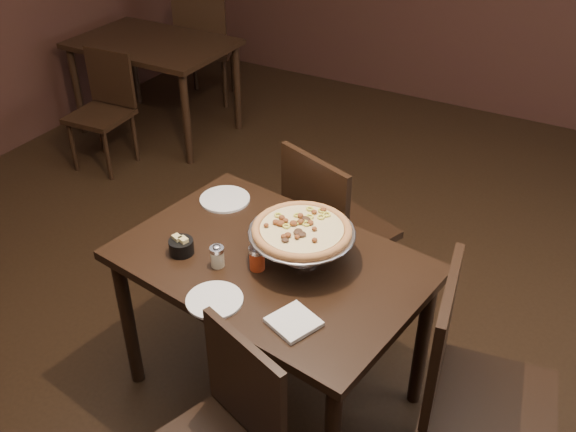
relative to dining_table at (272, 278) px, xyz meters
The scene contains 15 objects.
room 0.75m from the dining_table, 55.97° to the left, with size 6.04×7.04×2.84m.
dining_table is the anchor object (origin of this frame).
background_table 2.91m from the dining_table, 138.71° to the left, with size 1.19×0.79×0.74m.
pizza_stand 0.27m from the dining_table, 28.14° to the left, with size 0.43×0.43×0.18m.
parmesan_shaker 0.26m from the dining_table, 139.21° to the right, with size 0.06×0.06×0.10m.
pepper_flake_shaker 0.18m from the dining_table, 101.85° to the right, with size 0.07×0.07×0.11m.
packet_caddy 0.39m from the dining_table, 157.22° to the right, with size 0.10×0.10×0.08m.
napkin_stack 0.40m from the dining_table, 47.62° to the right, with size 0.16×0.16×0.02m, color silver.
plate_left 0.51m from the dining_table, 146.00° to the left, with size 0.23×0.23×0.01m, color silver.
plate_near 0.35m from the dining_table, 99.37° to the right, with size 0.21×0.21×0.01m, color silver.
serving_spatula 0.24m from the dining_table, ahead, with size 0.17×0.17×0.02m.
chair_far 0.66m from the dining_table, 93.02° to the left, with size 0.57×0.57×0.95m.
chair_side 0.88m from the dining_table, ahead, with size 0.53×0.53×0.99m.
bg_chair_far 3.39m from the dining_table, 130.20° to the left, with size 0.57×0.57×0.94m.
bg_chair_near 2.55m from the dining_table, 148.81° to the left, with size 0.41×0.41×0.83m.
Camera 1 is at (1.05, -1.85, 2.35)m, focal length 40.00 mm.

